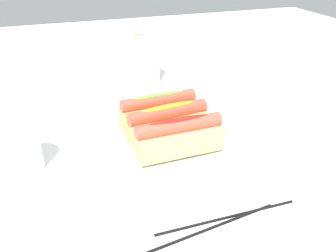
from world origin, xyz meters
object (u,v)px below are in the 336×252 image
hotdog_side (159,110)px  water_glass (20,150)px  hotdog_back (168,122)px  chopstick_near (227,216)px  hotdog_front (179,136)px  paper_towel_roll (139,60)px  chopstick_far (212,227)px  napkin_box (243,73)px  serving_bowl (168,142)px

hotdog_side → water_glass: 0.26m
hotdog_back → chopstick_near: hotdog_back is taller
hotdog_front → hotdog_back: size_ratio=0.98×
water_glass → paper_towel_roll: paper_towel_roll is taller
chopstick_near → chopstick_far: 0.03m
paper_towel_roll → napkin_box: size_ratio=0.89×
paper_towel_roll → serving_bowl: bearing=-96.5°
chopstick_far → paper_towel_roll: bearing=77.6°
hotdog_back → water_glass: hotdog_back is taller
water_glass → chopstick_far: water_glass is taller
chopstick_far → water_glass: bearing=129.1°
hotdog_back → chopstick_far: 0.22m
water_glass → hotdog_front: bearing=-16.3°
serving_bowl → hotdog_back: (-0.00, 0.00, 0.04)m
hotdog_side → chopstick_far: hotdog_side is taller
chopstick_far → serving_bowl: bearing=80.0°
serving_bowl → hotdog_side: bearing=90.5°
hotdog_front → water_glass: bearing=163.7°
hotdog_back → napkin_box: 0.28m
chopstick_far → hotdog_back: bearing=80.0°
water_glass → napkin_box: size_ratio=0.60×
hotdog_back → paper_towel_roll: (0.04, 0.36, 0.01)m
napkin_box → chopstick_near: napkin_box is taller
hotdog_front → paper_towel_roll: 0.41m
hotdog_front → serving_bowl: bearing=90.5°
hotdog_front → paper_towel_roll: (0.04, 0.41, 0.01)m
paper_towel_roll → chopstick_far: (-0.05, -0.57, -0.06)m
paper_towel_roll → chopstick_near: paper_towel_roll is taller
hotdog_side → napkin_box: bearing=21.0°
chopstick_far → hotdog_side: bearing=80.6°
serving_bowl → chopstick_far: serving_bowl is taller
serving_bowl → napkin_box: napkin_box is taller
hotdog_side → napkin_box: 0.25m
serving_bowl → paper_towel_roll: bearing=83.5°
serving_bowl → paper_towel_roll: (0.04, 0.36, 0.05)m
hotdog_front → chopstick_far: size_ratio=0.69×
serving_bowl → water_glass: bearing=175.4°
serving_bowl → napkin_box: bearing=31.7°
hotdog_back → chopstick_near: 0.21m
water_glass → napkin_box: (0.50, 0.13, 0.04)m
chopstick_near → chopstick_far: bearing=-157.5°
hotdog_front → paper_towel_roll: size_ratio=1.13×
napkin_box → chopstick_far: (-0.25, -0.36, -0.07)m
napkin_box → chopstick_far: 0.44m
paper_towel_roll → napkin_box: bearing=-46.7°
napkin_box → chopstick_near: (-0.22, -0.35, -0.07)m
hotdog_back → water_glass: bearing=175.4°
hotdog_front → chopstick_near: bearing=-82.5°
paper_towel_roll → napkin_box: (0.20, -0.21, 0.01)m
hotdog_back → napkin_box: (0.24, 0.15, 0.02)m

